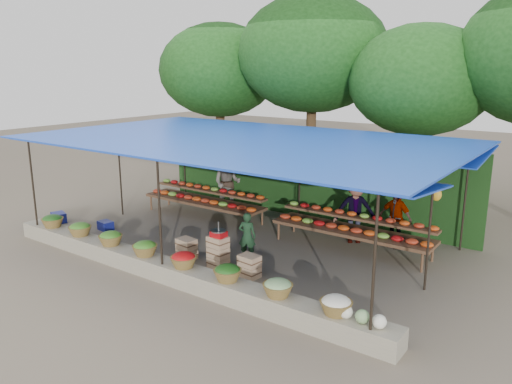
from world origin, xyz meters
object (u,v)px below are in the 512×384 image
Objects in this scene: blue_crate_front at (59,218)px; crate_counter at (217,255)px; vendor_seated at (247,236)px; blue_crate_back at (106,226)px; weighing_scale at (219,233)px.

crate_counter is at bearing 18.99° from blue_crate_front.
vendor_seated is 6.51m from blue_crate_front.
blue_crate_front is 1.79m from blue_crate_back.
blue_crate_back is (-4.68, -0.55, -0.46)m from vendor_seated.
vendor_seated is 2.75× the size of blue_crate_back.
vendor_seated is at bearing 14.79° from blue_crate_back.
vendor_seated is at bearing 73.36° from crate_counter.
crate_counter is 0.55m from weighing_scale.
weighing_scale is (0.05, -0.00, 0.55)m from crate_counter.
crate_counter is at bearing 180.00° from weighing_scale.
weighing_scale is 6.28m from blue_crate_front.
weighing_scale reaches higher than crate_counter.
crate_counter is 6.19m from blue_crate_front.
crate_counter is at bearing 4.42° from blue_crate_back.
crate_counter is 4.44m from blue_crate_back.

